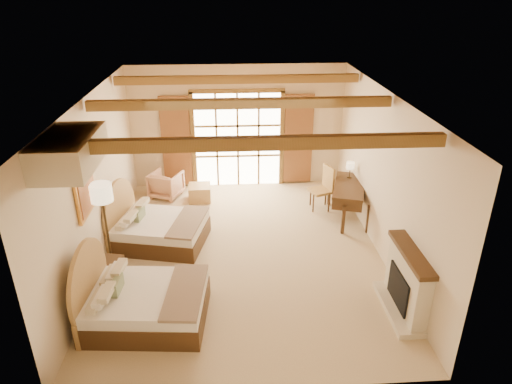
{
  "coord_description": "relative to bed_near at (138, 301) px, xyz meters",
  "views": [
    {
      "loc": [
        -0.25,
        -7.98,
        5.04
      ],
      "look_at": [
        0.27,
        0.2,
        1.25
      ],
      "focal_mm": 32.0,
      "sensor_mm": 36.0,
      "label": 1
    }
  ],
  "objects": [
    {
      "name": "desk_lamp",
      "position": [
        4.35,
        3.74,
        0.75
      ],
      "size": [
        0.19,
        0.19,
        0.38
      ],
      "color": "#362917",
      "rests_on": "desk"
    },
    {
      "name": "floor",
      "position": [
        1.77,
        1.97,
        -0.38
      ],
      "size": [
        7.0,
        7.0,
        0.0
      ],
      "primitive_type": "plane",
      "color": "#CBB686",
      "rests_on": "ground"
    },
    {
      "name": "ceiling",
      "position": [
        1.77,
        1.97,
        2.82
      ],
      "size": [
        7.0,
        7.0,
        0.0
      ],
      "primitive_type": "plane",
      "rotation": [
        3.14,
        0.0,
        0.0
      ],
      "color": "#B9713D",
      "rests_on": "ground"
    },
    {
      "name": "nightstand",
      "position": [
        -0.68,
        0.97,
        -0.1
      ],
      "size": [
        0.54,
        0.54,
        0.54
      ],
      "primitive_type": "cube",
      "rotation": [
        0.0,
        0.0,
        -0.22
      ],
      "color": "#3F2D14",
      "rests_on": "floor"
    },
    {
      "name": "bed_near",
      "position": [
        0.0,
        0.0,
        0.0
      ],
      "size": [
        2.0,
        1.58,
        1.24
      ],
      "rotation": [
        0.0,
        0.0,
        -0.08
      ],
      "color": "#3F2D14",
      "rests_on": "floor"
    },
    {
      "name": "desk",
      "position": [
        4.25,
        3.31,
        0.07
      ],
      "size": [
        1.1,
        1.68,
        0.84
      ],
      "rotation": [
        0.0,
        0.0,
        -0.3
      ],
      "color": "#3F2D14",
      "rests_on": "floor"
    },
    {
      "name": "fireplace",
      "position": [
        4.37,
        -0.03,
        0.14
      ],
      "size": [
        0.46,
        1.4,
        1.16
      ],
      "color": "beige",
      "rests_on": "ground"
    },
    {
      "name": "floor_lamp",
      "position": [
        -0.73,
        1.39,
        1.19
      ],
      "size": [
        0.39,
        0.39,
        1.84
      ],
      "color": "#362917",
      "rests_on": "floor"
    },
    {
      "name": "armchair",
      "position": [
        -0.09,
        4.75,
        -0.04
      ],
      "size": [
        0.94,
        0.95,
        0.67
      ],
      "primitive_type": "imported",
      "rotation": [
        0.0,
        0.0,
        -3.53
      ],
      "color": "tan",
      "rests_on": "floor"
    },
    {
      "name": "ottoman",
      "position": [
        0.77,
        4.49,
        -0.18
      ],
      "size": [
        0.56,
        0.56,
        0.39
      ],
      "primitive_type": "cube",
      "rotation": [
        0.0,
        0.0,
        0.04
      ],
      "color": "tan",
      "rests_on": "floor"
    },
    {
      "name": "french_doors",
      "position": [
        1.77,
        5.41,
        0.87
      ],
      "size": [
        3.95,
        0.08,
        2.6
      ],
      "color": "white",
      "rests_on": "ground"
    },
    {
      "name": "wall_left",
      "position": [
        -0.98,
        1.97,
        1.22
      ],
      "size": [
        0.0,
        7.0,
        7.0
      ],
      "primitive_type": "plane",
      "rotation": [
        1.57,
        0.0,
        1.57
      ],
      "color": "beige",
      "rests_on": "ground"
    },
    {
      "name": "desk_chair",
      "position": [
        3.72,
        3.82,
        -0.04
      ],
      "size": [
        0.61,
        0.6,
        1.07
      ],
      "rotation": [
        0.0,
        0.0,
        0.34
      ],
      "color": "#B28D46",
      "rests_on": "floor"
    },
    {
      "name": "painting",
      "position": [
        -0.93,
        1.22,
        1.37
      ],
      "size": [
        0.06,
        0.95,
        0.75
      ],
      "color": "gold",
      "rests_on": "wall_left"
    },
    {
      "name": "canopy_valance",
      "position": [
        -0.63,
        -0.03,
        2.57
      ],
      "size": [
        0.7,
        1.4,
        0.45
      ],
      "primitive_type": "cube",
      "color": "beige",
      "rests_on": "ceiling"
    },
    {
      "name": "bed_far",
      "position": [
        -0.08,
        2.43,
        -0.01
      ],
      "size": [
        2.09,
        1.73,
        1.2
      ],
      "rotation": [
        0.0,
        0.0,
        -0.22
      ],
      "color": "#3F2D14",
      "rests_on": "floor"
    },
    {
      "name": "wall_back",
      "position": [
        1.77,
        5.47,
        1.22
      ],
      "size": [
        5.5,
        0.0,
        5.5
      ],
      "primitive_type": "plane",
      "rotation": [
        1.57,
        0.0,
        0.0
      ],
      "color": "beige",
      "rests_on": "ground"
    },
    {
      "name": "wall_right",
      "position": [
        4.52,
        1.97,
        1.22
      ],
      "size": [
        0.0,
        7.0,
        7.0
      ],
      "primitive_type": "plane",
      "rotation": [
        1.57,
        0.0,
        -1.57
      ],
      "color": "beige",
      "rests_on": "ground"
    },
    {
      "name": "ceiling_beams",
      "position": [
        1.77,
        1.97,
        2.7
      ],
      "size": [
        5.39,
        4.6,
        0.18
      ],
      "primitive_type": null,
      "color": "brown",
      "rests_on": "ceiling"
    }
  ]
}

